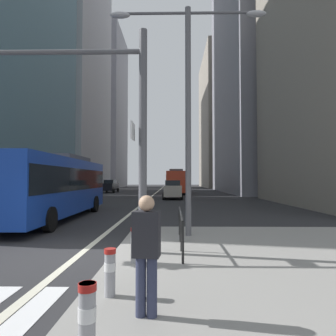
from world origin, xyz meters
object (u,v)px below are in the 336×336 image
at_px(bollard_right, 135,243).
at_px(street_lamp_post, 188,88).
at_px(car_receding_near, 173,189).
at_px(city_bus_red_receding, 176,181).
at_px(bollard_left, 110,269).
at_px(bollard_front, 87,319).
at_px(car_oncoming_mid, 110,186).
at_px(city_bus_blue_oncoming, 55,184).
at_px(traffic_signal_gantry, 70,105).
at_px(pedestrian_waiting, 146,249).

bearing_deg(bollard_right, street_lamp_post, 66.81).
distance_m(street_lamp_post, bollard_right, 5.92).
bearing_deg(street_lamp_post, car_receding_near, 91.63).
distance_m(city_bus_red_receding, bollard_left, 37.48).
xyz_separation_m(city_bus_red_receding, car_receding_near, (-0.46, -11.43, -0.85)).
xyz_separation_m(bollard_front, bollard_left, (-0.14, 1.80, -0.03)).
bearing_deg(bollard_right, car_oncoming_mid, 102.85).
xyz_separation_m(city_bus_blue_oncoming, bollard_left, (5.07, -10.28, -1.25)).
bearing_deg(bollard_left, car_oncoming_mid, 102.04).
bearing_deg(city_bus_blue_oncoming, car_receding_near, 68.93).
relative_size(city_bus_blue_oncoming, traffic_signal_gantry, 1.87).
distance_m(city_bus_red_receding, car_oncoming_mid, 10.76).
xyz_separation_m(traffic_signal_gantry, pedestrian_waiting, (2.42, -3.66, -3.00)).
bearing_deg(city_bus_red_receding, pedestrian_waiting, -91.17).
relative_size(car_oncoming_mid, pedestrian_waiting, 2.51).
bearing_deg(traffic_signal_gantry, pedestrian_waiting, -56.55).
bearing_deg(traffic_signal_gantry, street_lamp_post, 35.65).
xyz_separation_m(bollard_right, pedestrian_waiting, (0.52, -2.72, 0.50)).
distance_m(traffic_signal_gantry, pedestrian_waiting, 5.31).
xyz_separation_m(city_bus_blue_oncoming, traffic_signal_gantry, (3.33, -7.34, 2.27)).
xyz_separation_m(city_bus_red_receding, bollard_left, (-1.45, -37.43, -1.25)).
height_order(city_bus_red_receding, pedestrian_waiting, city_bus_red_receding).
relative_size(car_receding_near, traffic_signal_gantry, 0.69).
height_order(bollard_front, bollard_left, bollard_front).
distance_m(traffic_signal_gantry, bollard_left, 4.91).
xyz_separation_m(city_bus_blue_oncoming, bollard_front, (5.21, -12.08, -1.22)).
bearing_deg(traffic_signal_gantry, bollard_left, -59.30).
bearing_deg(pedestrian_waiting, city_bus_blue_oncoming, 117.57).
height_order(city_bus_blue_oncoming, car_oncoming_mid, city_bus_blue_oncoming).
xyz_separation_m(car_receding_near, bollard_front, (-0.84, -27.80, -0.37)).
relative_size(street_lamp_post, bollard_right, 9.97).
distance_m(car_oncoming_mid, street_lamp_post, 37.24).
height_order(car_receding_near, pedestrian_waiting, car_receding_near).
height_order(city_bus_blue_oncoming, bollard_front, city_bus_blue_oncoming).
relative_size(bollard_left, bollard_right, 0.97).
bearing_deg(car_oncoming_mid, bollard_right, -77.15).
height_order(street_lamp_post, bollard_front, street_lamp_post).
bearing_deg(traffic_signal_gantry, car_receding_near, 83.24).
xyz_separation_m(car_oncoming_mid, bollard_right, (8.86, -38.85, -0.39)).
bearing_deg(city_bus_blue_oncoming, bollard_front, -66.66).
bearing_deg(bollard_left, bollard_front, -85.48).
relative_size(city_bus_red_receding, traffic_signal_gantry, 1.91).
xyz_separation_m(bollard_left, bollard_right, (0.15, 2.00, 0.01)).
xyz_separation_m(street_lamp_post, bollard_left, (-1.58, -5.32, -4.70)).
height_order(traffic_signal_gantry, pedestrian_waiting, traffic_signal_gantry).
height_order(city_bus_red_receding, car_receding_near, city_bus_red_receding).
relative_size(city_bus_blue_oncoming, car_receding_near, 2.71).
bearing_deg(car_receding_near, pedestrian_waiting, -90.68).
xyz_separation_m(car_oncoming_mid, car_receding_near, (9.70, -14.86, -0.00)).
relative_size(city_bus_red_receding, car_receding_near, 2.76).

